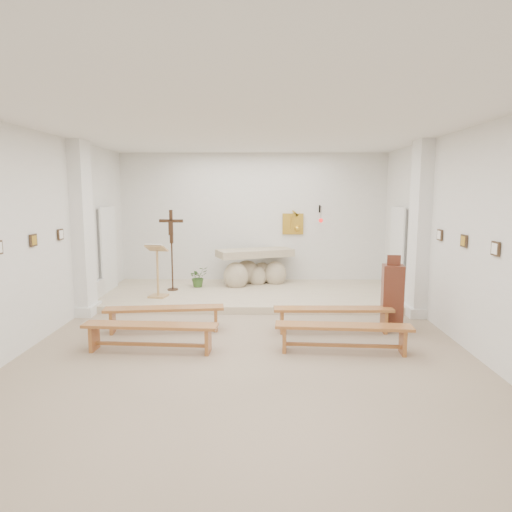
{
  "coord_description": "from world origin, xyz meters",
  "views": [
    {
      "loc": [
        0.25,
        -7.09,
        2.51
      ],
      "look_at": [
        0.12,
        1.6,
        1.27
      ],
      "focal_mm": 32.0,
      "sensor_mm": 36.0,
      "label": 1
    }
  ],
  "objects_px": {
    "altar": "(254,269)",
    "bench_right_second": "(343,332)",
    "bench_left_second": "(150,331)",
    "crucifix_stand": "(172,244)",
    "bench_right_front": "(333,314)",
    "lectern": "(157,271)",
    "donation_pedestal": "(392,297)",
    "bench_left_front": "(165,313)"
  },
  "relations": [
    {
      "from": "bench_right_front",
      "to": "donation_pedestal",
      "type": "bearing_deg",
      "value": 11.1
    },
    {
      "from": "donation_pedestal",
      "to": "bench_right_front",
      "type": "distance_m",
      "value": 1.16
    },
    {
      "from": "lectern",
      "to": "bench_left_second",
      "type": "relative_size",
      "value": 0.57
    },
    {
      "from": "bench_left_front",
      "to": "bench_right_front",
      "type": "xyz_separation_m",
      "value": [
        3.02,
        -0.0,
        0.0
      ]
    },
    {
      "from": "bench_left_second",
      "to": "altar",
      "type": "bearing_deg",
      "value": 74.95
    },
    {
      "from": "altar",
      "to": "lectern",
      "type": "relative_size",
      "value": 1.67
    },
    {
      "from": "lectern",
      "to": "crucifix_stand",
      "type": "distance_m",
      "value": 0.92
    },
    {
      "from": "bench_left_second",
      "to": "bench_right_second",
      "type": "distance_m",
      "value": 3.02
    },
    {
      "from": "donation_pedestal",
      "to": "bench_left_front",
      "type": "distance_m",
      "value": 4.14
    },
    {
      "from": "altar",
      "to": "bench_right_second",
      "type": "bearing_deg",
      "value": -93.6
    },
    {
      "from": "crucifix_stand",
      "to": "donation_pedestal",
      "type": "height_order",
      "value": "crucifix_stand"
    },
    {
      "from": "lectern",
      "to": "altar",
      "type": "bearing_deg",
      "value": 46.09
    },
    {
      "from": "bench_right_second",
      "to": "lectern",
      "type": "bearing_deg",
      "value": 143.3
    },
    {
      "from": "lectern",
      "to": "bench_left_second",
      "type": "xyz_separation_m",
      "value": [
        0.59,
        -3.09,
        -0.42
      ]
    },
    {
      "from": "crucifix_stand",
      "to": "bench_right_front",
      "type": "relative_size",
      "value": 0.91
    },
    {
      "from": "crucifix_stand",
      "to": "bench_left_second",
      "type": "height_order",
      "value": "crucifix_stand"
    },
    {
      "from": "bench_left_front",
      "to": "bench_right_second",
      "type": "xyz_separation_m",
      "value": [
        3.02,
        -1.05,
        0.0
      ]
    },
    {
      "from": "donation_pedestal",
      "to": "bench_left_second",
      "type": "bearing_deg",
      "value": -155.24
    },
    {
      "from": "lectern",
      "to": "crucifix_stand",
      "type": "xyz_separation_m",
      "value": [
        0.19,
        0.74,
        0.51
      ]
    },
    {
      "from": "lectern",
      "to": "bench_right_front",
      "type": "xyz_separation_m",
      "value": [
        3.61,
        -2.05,
        -0.42
      ]
    },
    {
      "from": "lectern",
      "to": "donation_pedestal",
      "type": "xyz_separation_m",
      "value": [
        4.72,
        -1.81,
        -0.15
      ]
    },
    {
      "from": "bench_left_second",
      "to": "bench_right_front",
      "type": "bearing_deg",
      "value": 22.57
    },
    {
      "from": "altar",
      "to": "bench_right_second",
      "type": "xyz_separation_m",
      "value": [
        1.48,
        -4.6,
        -0.19
      ]
    },
    {
      "from": "crucifix_stand",
      "to": "bench_right_second",
      "type": "height_order",
      "value": "crucifix_stand"
    },
    {
      "from": "bench_right_second",
      "to": "bench_left_second",
      "type": "bearing_deg",
      "value": -176.12
    },
    {
      "from": "bench_left_second",
      "to": "lectern",
      "type": "bearing_deg",
      "value": 104.26
    },
    {
      "from": "altar",
      "to": "lectern",
      "type": "height_order",
      "value": "lectern"
    },
    {
      "from": "altar",
      "to": "donation_pedestal",
      "type": "distance_m",
      "value": 4.21
    },
    {
      "from": "bench_right_second",
      "to": "donation_pedestal",
      "type": "bearing_deg",
      "value": 52.93
    },
    {
      "from": "lectern",
      "to": "crucifix_stand",
      "type": "bearing_deg",
      "value": 86.67
    },
    {
      "from": "crucifix_stand",
      "to": "bench_left_second",
      "type": "relative_size",
      "value": 0.9
    },
    {
      "from": "crucifix_stand",
      "to": "bench_left_front",
      "type": "xyz_separation_m",
      "value": [
        0.4,
        -2.79,
        -0.92
      ]
    },
    {
      "from": "bench_left_second",
      "to": "crucifix_stand",
      "type": "bearing_deg",
      "value": 99.47
    },
    {
      "from": "lectern",
      "to": "bench_left_second",
      "type": "bearing_deg",
      "value": -68.48
    },
    {
      "from": "altar",
      "to": "bench_left_second",
      "type": "bearing_deg",
      "value": -129.93
    },
    {
      "from": "bench_right_front",
      "to": "bench_right_second",
      "type": "bearing_deg",
      "value": -90.73
    },
    {
      "from": "crucifix_stand",
      "to": "donation_pedestal",
      "type": "xyz_separation_m",
      "value": [
        4.53,
        -2.56,
        -0.66
      ]
    },
    {
      "from": "crucifix_stand",
      "to": "bench_right_front",
      "type": "distance_m",
      "value": 4.51
    },
    {
      "from": "crucifix_stand",
      "to": "altar",
      "type": "bearing_deg",
      "value": 29.56
    },
    {
      "from": "lectern",
      "to": "donation_pedestal",
      "type": "height_order",
      "value": "lectern"
    },
    {
      "from": "bench_left_front",
      "to": "bench_right_second",
      "type": "bearing_deg",
      "value": -25.63
    },
    {
      "from": "altar",
      "to": "bench_left_front",
      "type": "bearing_deg",
      "value": -134.84
    }
  ]
}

